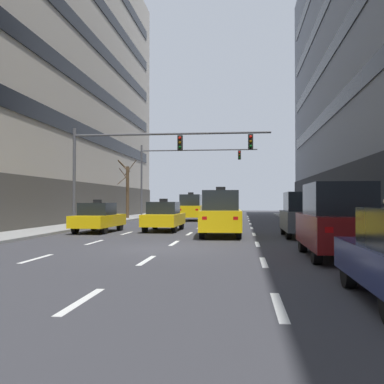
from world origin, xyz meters
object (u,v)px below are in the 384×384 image
Objects in this scene: traffic_signal_0 at (146,153)px; traffic_signal_1 at (177,166)px; taxi_driving_0 at (98,218)px; street_tree_0 at (127,190)px; taxi_driving_2 at (191,208)px; car_parked_2 at (303,215)px; taxi_driving_3 at (164,217)px; car_parked_1 at (338,221)px; taxi_driving_1 at (221,214)px.

traffic_signal_1 is (-0.81, 16.84, 0.61)m from traffic_signal_0.
taxi_driving_0 is 16.16m from street_tree_0.
traffic_signal_1 is at bearing 113.36° from taxi_driving_2.
car_parked_2 is at bearing -66.01° from traffic_signal_1.
street_tree_0 is (-2.68, 15.82, 1.88)m from taxi_driving_0.
traffic_signal_1 is at bearing 113.99° from car_parked_2.
taxi_driving_2 is 12.62m from taxi_driving_3.
street_tree_0 is at bearing 163.12° from taxi_driving_2.
taxi_driving_2 is at bearing 107.02° from car_parked_1.
taxi_driving_2 is 1.06× the size of taxi_driving_3.
taxi_driving_3 is (-3.33, 3.38, -0.28)m from taxi_driving_1.
taxi_driving_0 is 0.38× the size of traffic_signal_0.
taxi_driving_3 is at bearing 22.74° from taxi_driving_0.
traffic_signal_0 is (-1.07, 0.16, 3.56)m from taxi_driving_3.
taxi_driving_3 is 0.82× the size of street_tree_0.
street_tree_0 reaches higher than car_parked_1.
taxi_driving_3 is 7.85m from car_parked_2.
traffic_signal_1 is at bearing 104.34° from taxi_driving_1.
taxi_driving_2 is 0.42× the size of traffic_signal_1.
car_parked_2 is (7.13, -3.26, 0.24)m from taxi_driving_3.
taxi_driving_2 is 1.01× the size of car_parked_1.
taxi_driving_0 is 0.93× the size of car_parked_1.
traffic_signal_0 is (2.24, 1.55, 3.59)m from taxi_driving_0.
street_tree_0 is (-6.00, 1.82, 1.56)m from taxi_driving_2.
car_parked_1 is 1.06× the size of car_parked_2.
car_parked_1 is at bearing -71.94° from traffic_signal_1.
taxi_driving_2 is at bearing -66.64° from traffic_signal_1.
traffic_signal_0 reaches higher than taxi_driving_2.
car_parked_1 is at bearing -41.57° from taxi_driving_0.
car_parked_1 reaches higher than car_parked_2.
taxi_driving_1 is 0.85× the size of street_tree_0.
taxi_driving_1 is 0.99× the size of car_parked_1.
car_parked_1 is (10.44, -9.26, 0.32)m from taxi_driving_0.
street_tree_0 is at bearing 126.56° from car_parked_2.
traffic_signal_0 reaches higher than taxi_driving_3.
taxi_driving_1 is at bearing -78.28° from taxi_driving_2.
taxi_driving_0 is 6.94m from taxi_driving_1.
traffic_signal_1 reaches higher than street_tree_0.
taxi_driving_1 is 0.40× the size of traffic_signal_0.
taxi_driving_1 is 1.05× the size of car_parked_2.
street_tree_0 reaches higher than taxi_driving_1.
car_parked_1 is 0.41× the size of traffic_signal_1.
taxi_driving_2 reaches higher than car_parked_1.
traffic_signal_1 is at bearing 96.32° from taxi_driving_3.
street_tree_0 is (-4.11, -2.56, -2.32)m from traffic_signal_1.
street_tree_0 is at bearing 117.62° from taxi_driving_1.
traffic_signal_1 reaches higher than taxi_driving_0.
taxi_driving_3 is 0.38× the size of traffic_signal_0.
traffic_signal_1 reaches higher than car_parked_2.
traffic_signal_1 reaches higher than car_parked_1.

